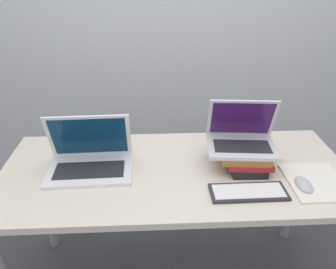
% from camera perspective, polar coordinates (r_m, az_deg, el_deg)
% --- Properties ---
extents(wall_back, '(8.00, 0.05, 2.70)m').
position_cam_1_polar(wall_back, '(2.25, -0.41, 22.35)').
color(wall_back, silver).
rests_on(wall_back, ground_plane).
extents(desk, '(1.58, 0.69, 0.74)m').
position_cam_1_polar(desk, '(1.54, 1.27, -8.52)').
color(desk, beige).
rests_on(desk, ground_plane).
extents(laptop_left, '(0.38, 0.27, 0.26)m').
position_cam_1_polar(laptop_left, '(1.52, -13.45, -4.06)').
color(laptop_left, silver).
rests_on(laptop_left, desk).
extents(book_stack, '(0.24, 0.27, 0.09)m').
position_cam_1_polar(book_stack, '(1.54, 13.21, -3.61)').
color(book_stack, black).
rests_on(book_stack, desk).
extents(laptop_on_books, '(0.32, 0.25, 0.22)m').
position_cam_1_polar(laptop_on_books, '(1.51, 12.68, -0.42)').
color(laptop_on_books, silver).
rests_on(laptop_on_books, book_stack).
extents(wireless_keyboard, '(0.31, 0.12, 0.01)m').
position_cam_1_polar(wireless_keyboard, '(1.39, 13.82, -9.70)').
color(wireless_keyboard, '#28282D').
rests_on(wireless_keyboard, desk).
extents(mouse, '(0.07, 0.11, 0.03)m').
position_cam_1_polar(mouse, '(1.49, 22.58, -8.04)').
color(mouse, '#B2B2B7').
rests_on(mouse, desk).
extents(notepad, '(0.24, 0.28, 0.01)m').
position_cam_1_polar(notepad, '(1.55, 24.35, -7.48)').
color(notepad, white).
rests_on(notepad, desk).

